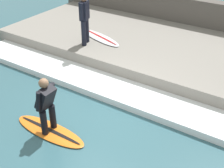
% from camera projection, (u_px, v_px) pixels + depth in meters
% --- Properties ---
extents(ground_plane, '(28.00, 28.00, 0.00)m').
position_uv_depth(ground_plane, '(95.00, 122.00, 7.70)').
color(ground_plane, '#335B66').
extents(concrete_ledge, '(4.40, 11.83, 0.52)m').
position_uv_depth(concrete_ledge, '(167.00, 52.00, 10.55)').
color(concrete_ledge, gray).
rests_on(concrete_ledge, ground_plane).
extents(back_wall, '(0.50, 12.42, 1.49)m').
position_uv_depth(back_wall, '(195.00, 18.00, 12.05)').
color(back_wall, '#544F49').
rests_on(back_wall, ground_plane).
extents(wave_foam_crest, '(1.14, 11.24, 0.19)m').
position_uv_depth(wave_foam_crest, '(124.00, 93.00, 8.65)').
color(wave_foam_crest, white).
rests_on(wave_foam_crest, ground_plane).
extents(surfboard_riding, '(0.58, 2.00, 0.07)m').
position_uv_depth(surfboard_riding, '(50.00, 131.00, 7.35)').
color(surfboard_riding, orange).
rests_on(surfboard_riding, ground_plane).
extents(surfer_riding, '(0.53, 0.42, 1.39)m').
position_uv_depth(surfer_riding, '(46.00, 103.00, 6.94)').
color(surfer_riding, black).
rests_on(surfer_riding, surfboard_riding).
extents(surfer_waiting_near, '(0.53, 0.34, 1.65)m').
position_uv_depth(surfer_waiting_near, '(85.00, 17.00, 10.06)').
color(surfer_waiting_near, black).
rests_on(surfer_waiting_near, concrete_ledge).
extents(surfboard_waiting_near, '(1.09, 2.02, 0.07)m').
position_uv_depth(surfboard_waiting_near, '(100.00, 37.00, 10.89)').
color(surfboard_waiting_near, silver).
rests_on(surfboard_waiting_near, concrete_ledge).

